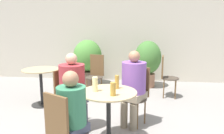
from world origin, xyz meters
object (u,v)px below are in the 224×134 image
object	(u,v)px
cafe_table_far	(41,79)
cafe_table_near	(109,105)
beer_glass_1	(117,82)
bistro_chair_0	(138,91)
seated_person_1	(73,86)
seated_person_0	(133,83)
potted_plant_0	(88,59)
beer_glass_0	(113,89)
bistro_chair_3	(96,72)
bistro_chair_4	(166,73)
seated_person_2	(73,112)
bistro_chair_2	(63,128)
beer_glass_2	(95,84)
potted_plant_1	(148,60)
bistro_chair_1	(66,94)

from	to	relation	value
cafe_table_far	cafe_table_near	bearing A→B (deg)	-40.42
cafe_table_near	beer_glass_1	world-z (taller)	beer_glass_1
bistro_chair_0	seated_person_1	distance (m)	1.04
seated_person_0	potted_plant_0	world-z (taller)	seated_person_0
cafe_table_far	bistro_chair_0	bearing A→B (deg)	-17.33
cafe_table_far	beer_glass_0	xyz separation A→B (m)	(1.60, -1.45, 0.28)
bistro_chair_3	beer_glass_1	xyz separation A→B (m)	(0.66, -1.90, 0.28)
bistro_chair_4	seated_person_0	bearing A→B (deg)	163.52
bistro_chair_4	beer_glass_0	bearing A→B (deg)	165.59
bistro_chair_4	seated_person_2	size ratio (longest dim) A/B	0.82
bistro_chair_2	beer_glass_2	bearing A→B (deg)	-77.89
bistro_chair_0	potted_plant_0	bearing A→B (deg)	149.61
seated_person_0	beer_glass_2	distance (m)	0.76
beer_glass_1	potted_plant_0	distance (m)	2.96
seated_person_2	beer_glass_2	bearing A→B (deg)	-74.82
cafe_table_far	bistro_chair_3	xyz separation A→B (m)	(0.96, 0.75, 0.01)
seated_person_2	bistro_chair_0	bearing A→B (deg)	-90.00
potted_plant_0	potted_plant_1	world-z (taller)	potted_plant_0
bistro_chair_3	bistro_chair_4	xyz separation A→B (m)	(1.56, 0.05, 0.00)
seated_person_1	beer_glass_2	bearing A→B (deg)	-100.16
bistro_chair_2	potted_plant_1	size ratio (longest dim) A/B	0.77
bistro_chair_1	seated_person_1	size ratio (longest dim) A/B	0.78
bistro_chair_2	seated_person_2	distance (m)	0.20
seated_person_2	potted_plant_0	bearing A→B (deg)	-51.07
potted_plant_0	potted_plant_1	bearing A→B (deg)	-1.07
cafe_table_far	potted_plant_0	xyz separation A→B (m)	(0.58, 1.62, 0.15)
cafe_table_near	bistro_chair_2	world-z (taller)	bistro_chair_2
beer_glass_0	potted_plant_0	xyz separation A→B (m)	(-1.02, 3.07, -0.13)
beer_glass_0	beer_glass_2	size ratio (longest dim) A/B	0.88
bistro_chair_2	bistro_chair_4	size ratio (longest dim) A/B	1.00
bistro_chair_0	cafe_table_far	bearing A→B (deg)	-168.64
bistro_chair_1	potted_plant_0	size ratio (longest dim) A/B	0.77
cafe_table_far	bistro_chair_4	size ratio (longest dim) A/B	0.79
bistro_chair_0	seated_person_0	distance (m)	0.22
seated_person_2	beer_glass_0	world-z (taller)	seated_person_2
beer_glass_0	potted_plant_1	distance (m)	3.10
cafe_table_near	bistro_chair_0	bearing A→B (deg)	61.30
beer_glass_2	bistro_chair_2	bearing A→B (deg)	-106.59
cafe_table_near	potted_plant_0	world-z (taller)	potted_plant_0
bistro_chair_0	seated_person_2	distance (m)	1.46
potted_plant_0	beer_glass_2	bearing A→B (deg)	-75.31
bistro_chair_4	beer_glass_1	size ratio (longest dim) A/B	4.97
seated_person_0	beer_glass_2	world-z (taller)	seated_person_0
bistro_chair_3	potted_plant_1	xyz separation A→B (m)	(1.20, 0.84, 0.15)
bistro_chair_2	potted_plant_0	distance (m)	3.66
bistro_chair_4	bistro_chair_0	bearing A→B (deg)	163.94
cafe_table_near	potted_plant_0	size ratio (longest dim) A/B	0.62
beer_glass_0	potted_plant_0	size ratio (longest dim) A/B	0.14
seated_person_0	beer_glass_1	world-z (taller)	seated_person_0
seated_person_0	cafe_table_far	bearing A→B (deg)	-172.92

